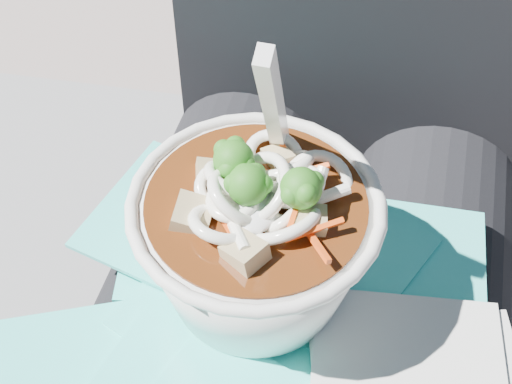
% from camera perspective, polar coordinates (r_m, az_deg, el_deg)
% --- Properties ---
extents(stone_ledge, '(1.03, 0.57, 0.45)m').
position_cam_1_polar(stone_ledge, '(0.96, 4.27, -14.03)').
color(stone_ledge, slate).
rests_on(stone_ledge, ground).
extents(lap, '(0.36, 0.48, 0.16)m').
position_cam_1_polar(lap, '(0.62, 3.07, -13.30)').
color(lap, black).
rests_on(lap, stone_ledge).
extents(person_body, '(0.34, 0.94, 1.00)m').
position_cam_1_polar(person_body, '(0.65, 4.90, -5.21)').
color(person_body, black).
rests_on(person_body, ground).
extents(plastic_bag, '(0.35, 0.36, 0.02)m').
position_cam_1_polar(plastic_bag, '(0.53, 0.05, -11.60)').
color(plastic_bag, '#33D6CB').
rests_on(plastic_bag, lap).
extents(udon_bowl, '(0.18, 0.18, 0.21)m').
position_cam_1_polar(udon_bowl, '(0.49, 0.07, -3.41)').
color(udon_bowl, white).
rests_on(udon_bowl, plastic_bag).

